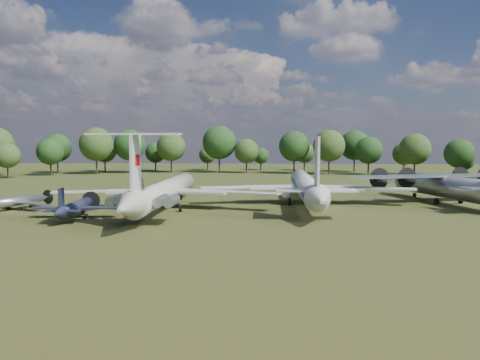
# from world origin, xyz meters

# --- Properties ---
(ground) EXTENTS (300.00, 300.00, 0.00)m
(ground) POSITION_xyz_m (0.00, 0.00, 0.00)
(ground) COLOR #284416
(ground) RESTS_ON ground
(il62_airliner) EXTENTS (38.40, 49.49, 4.79)m
(il62_airliner) POSITION_xyz_m (-5.74, 0.24, 2.40)
(il62_airliner) COLOR silver
(il62_airliner) RESTS_ON ground
(tu104_jet) EXTENTS (38.06, 50.52, 5.02)m
(tu104_jet) POSITION_xyz_m (17.80, 7.92, 2.51)
(tu104_jet) COLOR silver
(tu104_jet) RESTS_ON ground
(an12_transport) EXTENTS (43.67, 46.50, 5.08)m
(an12_transport) POSITION_xyz_m (42.91, 10.66, 2.54)
(an12_transport) COLOR #A3A6AB
(an12_transport) RESTS_ON ground
(small_prop_west) EXTENTS (13.55, 17.78, 2.49)m
(small_prop_west) POSITION_xyz_m (-17.14, -8.58, 1.25)
(small_prop_west) COLOR #161E32
(small_prop_west) RESTS_ON ground
(small_prop_northwest) EXTENTS (15.81, 17.85, 2.17)m
(small_prop_northwest) POSITION_xyz_m (-30.21, -1.07, 1.08)
(small_prop_northwest) COLOR gray
(small_prop_northwest) RESTS_ON ground
(person_on_il62) EXTENTS (0.71, 0.60, 1.65)m
(person_on_il62) POSITION_xyz_m (-5.96, -13.18, 5.62)
(person_on_il62) COLOR olive
(person_on_il62) RESTS_ON il62_airliner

